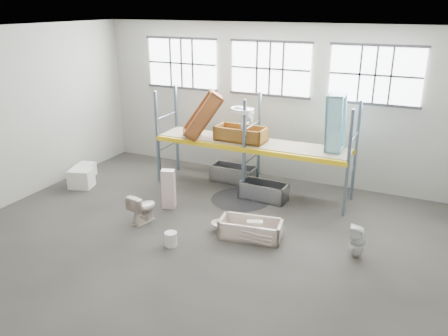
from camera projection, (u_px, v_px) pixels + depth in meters
The scene contains 33 objects.
floor at pixel (199, 241), 11.33m from camera, with size 12.00×10.00×0.10m, color #4E4A43.
ceiling at pixel (194, 28), 9.58m from camera, with size 12.00×10.00×0.10m, color silver.
wall_back at pixel (270, 102), 14.75m from camera, with size 12.00×0.10×5.00m, color #A09F94.
wall_front at pixel (20, 242), 6.15m from camera, with size 12.00×0.10×5.00m, color #A5A599.
wall_left at pixel (9, 117), 12.85m from camera, with size 0.10×10.00×5.00m, color #ADAC9F.
window_left at pixel (182, 63), 15.55m from camera, with size 2.60×0.04×1.60m, color white.
window_mid at pixel (270, 69), 14.28m from camera, with size 2.60×0.04×1.60m, color white.
window_right at pixel (375, 75), 13.01m from camera, with size 2.60×0.04×1.60m, color white.
rack_upright_la at pixel (157, 138), 14.45m from camera, with size 0.08×0.08×3.00m, color slate.
rack_upright_lb at pixel (177, 129), 15.48m from camera, with size 0.08×0.08×3.00m, color slate.
rack_upright_ma at pixel (244, 150), 13.26m from camera, with size 0.08×0.08×3.00m, color slate.
rack_upright_mb at pixel (259, 139), 14.28m from camera, with size 0.08×0.08×3.00m, color slate.
rack_upright_ra at pixel (348, 164), 12.07m from camera, with size 0.08×0.08×3.00m, color slate.
rack_upright_rb at pixel (356, 152), 13.09m from camera, with size 0.08×0.08×3.00m, color slate.
rack_beam_front at pixel (244, 150), 13.26m from camera, with size 6.00×0.10×0.14m, color yellow.
rack_beam_back at pixel (259, 139), 14.28m from camera, with size 6.00×0.10×0.14m, color yellow.
shelf_deck at pixel (252, 142), 13.75m from camera, with size 5.90×1.10×0.03m, color gray.
wet_patch at pixel (241, 199), 13.61m from camera, with size 1.80×1.80×0.00m, color black.
bathtub_beige at pixel (251, 229), 11.35m from camera, with size 1.55×0.73×0.46m, color beige, non-canonical shape.
cistern_spare at pixel (255, 228), 11.28m from camera, with size 0.39×0.19×0.37m, color beige.
sink_in_tub at pixel (220, 225), 11.70m from camera, with size 0.45×0.45×0.16m, color silver.
toilet_beige at pixel (143, 208), 12.08m from camera, with size 0.46×0.81×0.82m, color beige.
cistern_tall at pixel (169, 189), 12.88m from camera, with size 0.37×0.24×1.14m, color beige.
toilet_white at pixel (357, 241), 10.42m from camera, with size 0.35×0.36×0.78m, color silver.
steel_tub_left at pixel (234, 174), 14.89m from camera, with size 1.47×0.69×0.54m, color #A7A8AE, non-canonical shape.
steel_tub_right at pixel (264, 191), 13.55m from camera, with size 1.41×0.66×0.52m, color #97989E, non-canonical shape.
rust_tub_flat at pixel (241, 134), 13.73m from camera, with size 1.54×0.72×0.43m, color #9D5F1A, non-canonical shape.
rust_tub_tilted at pixel (203, 115), 13.97m from camera, with size 1.58×0.74×0.44m, color brown, non-canonical shape.
sink_on_shelf at pixel (242, 128), 13.31m from camera, with size 0.72×0.56×0.64m, color white.
blue_tub_upright at pixel (336, 123), 12.68m from camera, with size 1.62×0.76×0.46m, color #81C3D0, non-canonical shape.
bucket at pixel (171, 239), 10.96m from camera, with size 0.30×0.30×0.35m, color silver.
carton_near at pixel (81, 178), 14.42m from camera, with size 0.70×0.60×0.60m, color white.
carton_far at pixel (86, 170), 15.35m from camera, with size 0.54×0.54×0.45m, color white.
Camera 1 is at (4.81, -8.80, 5.56)m, focal length 36.34 mm.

